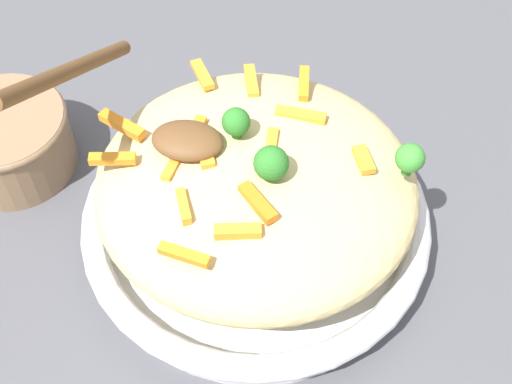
{
  "coord_description": "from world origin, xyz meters",
  "views": [
    {
      "loc": [
        0.06,
        -0.33,
        0.51
      ],
      "look_at": [
        0.0,
        0.0,
        0.07
      ],
      "focal_mm": 47.33,
      "sensor_mm": 36.0,
      "label": 1
    }
  ],
  "objects": [
    {
      "name": "carrot_piece_2",
      "position": [
        -0.05,
        0.02,
        0.12
      ],
      "size": [
        0.01,
        0.03,
        0.01
      ],
      "primitive_type": "cube",
      "rotation": [
        0.0,
        0.0,
        4.59
      ],
      "color": "orange",
      "rests_on": "pasta_mound"
    },
    {
      "name": "carrot_piece_9",
      "position": [
        0.01,
        -0.04,
        0.12
      ],
      "size": [
        0.03,
        0.03,
        0.01
      ],
      "primitive_type": "cube",
      "rotation": [
        0.0,
        0.0,
        2.36
      ],
      "color": "orange",
      "rests_on": "pasta_mound"
    },
    {
      "name": "carrot_piece_14",
      "position": [
        0.03,
        0.05,
        0.11
      ],
      "size": [
        0.04,
        0.01,
        0.01
      ],
      "primitive_type": "cube",
      "rotation": [
        0.0,
        0.0,
        3.1
      ],
      "color": "orange",
      "rests_on": "pasta_mound"
    },
    {
      "name": "carrot_piece_6",
      "position": [
        -0.03,
        -0.09,
        0.11
      ],
      "size": [
        0.04,
        0.01,
        0.01
      ],
      "primitive_type": "cube",
      "rotation": [
        0.0,
        0.0,
        6.11
      ],
      "color": "orange",
      "rests_on": "pasta_mound"
    },
    {
      "name": "serving_bowl",
      "position": [
        0.0,
        0.0,
        0.03
      ],
      "size": [
        0.3,
        0.3,
        0.05
      ],
      "color": "silver",
      "rests_on": "ground_plane"
    },
    {
      "name": "carrot_piece_1",
      "position": [
        -0.04,
        -0.06,
        0.11
      ],
      "size": [
        0.02,
        0.03,
        0.01
      ],
      "primitive_type": "cube",
      "rotation": [
        0.0,
        0.0,
        5.14
      ],
      "color": "orange",
      "rests_on": "pasta_mound"
    },
    {
      "name": "carrot_piece_4",
      "position": [
        -0.06,
        0.08,
        0.11
      ],
      "size": [
        0.03,
        0.03,
        0.01
      ],
      "primitive_type": "cube",
      "rotation": [
        0.0,
        0.0,
        5.29
      ],
      "color": "orange",
      "rests_on": "pasta_mound"
    },
    {
      "name": "carrot_piece_8",
      "position": [
        0.08,
        0.01,
        0.11
      ],
      "size": [
        0.02,
        0.03,
        0.01
      ],
      "primitive_type": "cube",
      "rotation": [
        0.0,
        0.0,
        5.13
      ],
      "color": "orange",
      "rests_on": "pasta_mound"
    },
    {
      "name": "carrot_piece_0",
      "position": [
        -0.06,
        -0.02,
        0.11
      ],
      "size": [
        0.01,
        0.04,
        0.01
      ],
      "primitive_type": "cube",
      "rotation": [
        0.0,
        0.0,
        4.54
      ],
      "color": "orange",
      "rests_on": "pasta_mound"
    },
    {
      "name": "carrot_piece_5",
      "position": [
        -0.11,
        0.01,
        0.11
      ],
      "size": [
        0.04,
        0.03,
        0.01
      ],
      "primitive_type": "cube",
      "rotation": [
        0.0,
        0.0,
        5.87
      ],
      "color": "orange",
      "rests_on": "pasta_mound"
    },
    {
      "name": "carrot_piece_3",
      "position": [
        -0.02,
        0.08,
        0.11
      ],
      "size": [
        0.02,
        0.04,
        0.01
      ],
      "primitive_type": "cube",
      "rotation": [
        0.0,
        0.0,
        1.88
      ],
      "color": "orange",
      "rests_on": "pasta_mound"
    },
    {
      "name": "broccoli_floret_1",
      "position": [
        0.11,
        0.01,
        0.13
      ],
      "size": [
        0.02,
        0.02,
        0.03
      ],
      "color": "#377928",
      "rests_on": "pasta_mound"
    },
    {
      "name": "companion_bowl",
      "position": [
        -0.25,
        0.04,
        0.04
      ],
      "size": [
        0.12,
        0.12,
        0.06
      ],
      "color": "#8C6B4C",
      "rests_on": "ground_plane"
    },
    {
      "name": "carrot_piece_11",
      "position": [
        0.02,
        0.09,
        0.11
      ],
      "size": [
        0.01,
        0.04,
        0.01
      ],
      "primitive_type": "cube",
      "rotation": [
        0.0,
        0.0,
        4.83
      ],
      "color": "orange",
      "rests_on": "pasta_mound"
    },
    {
      "name": "carrot_piece_10",
      "position": [
        -0.0,
        -0.07,
        0.11
      ],
      "size": [
        0.03,
        0.02,
        0.01
      ],
      "primitive_type": "cube",
      "rotation": [
        0.0,
        0.0,
        3.35
      ],
      "color": "orange",
      "rests_on": "pasta_mound"
    },
    {
      "name": "pasta_mound",
      "position": [
        0.0,
        0.0,
        0.08
      ],
      "size": [
        0.26,
        0.25,
        0.08
      ],
      "primitive_type": "ellipsoid",
      "color": "#D1BA7A",
      "rests_on": "serving_bowl"
    },
    {
      "name": "broccoli_floret_0",
      "position": [
        -0.02,
        0.02,
        0.13
      ],
      "size": [
        0.02,
        0.02,
        0.03
      ],
      "color": "#296820",
      "rests_on": "pasta_mound"
    },
    {
      "name": "serving_spoon",
      "position": [
        -0.09,
        0.01,
        0.14
      ],
      "size": [
        0.13,
        0.18,
        0.11
      ],
      "color": "brown",
      "rests_on": "pasta_mound"
    },
    {
      "name": "carrot_piece_13",
      "position": [
        -0.11,
        -0.02,
        0.11
      ],
      "size": [
        0.04,
        0.02,
        0.01
      ],
      "primitive_type": "cube",
      "rotation": [
        0.0,
        0.0,
        3.35
      ],
      "color": "orange",
      "rests_on": "pasta_mound"
    },
    {
      "name": "carrot_piece_12",
      "position": [
        -0.04,
        -0.0,
        0.12
      ],
      "size": [
        0.03,
        0.04,
        0.01
      ],
      "primitive_type": "cube",
      "rotation": [
        0.0,
        0.0,
        5.14
      ],
      "color": "orange",
      "rests_on": "pasta_mound"
    },
    {
      "name": "broccoli_floret_2",
      "position": [
        0.01,
        -0.02,
        0.13
      ],
      "size": [
        0.03,
        0.03,
        0.03
      ],
      "color": "#296820",
      "rests_on": "pasta_mound"
    },
    {
      "name": "carrot_piece_7",
      "position": [
        0.01,
        0.01,
        0.12
      ],
      "size": [
        0.01,
        0.04,
        0.01
      ],
      "primitive_type": "cube",
      "rotation": [
        0.0,
        0.0,
        4.78
      ],
      "color": "orange",
      "rests_on": "pasta_mound"
    },
    {
      "name": "ground_plane",
      "position": [
        0.0,
        0.0,
        0.0
      ],
      "size": [
        2.4,
        2.4,
        0.0
      ],
      "primitive_type": "plane",
      "color": "#4C4C51"
    }
  ]
}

